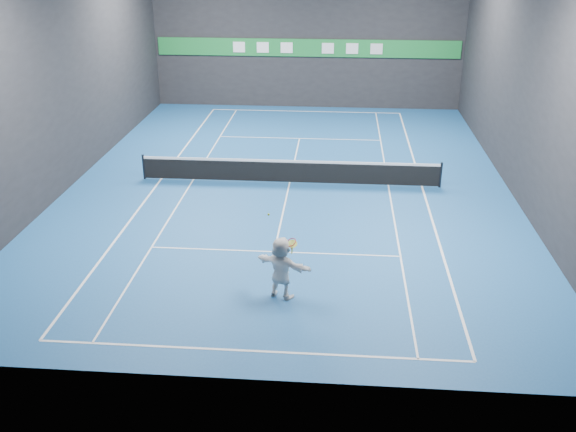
# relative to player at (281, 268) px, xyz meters

# --- Properties ---
(ground) EXTENTS (26.00, 26.00, 0.00)m
(ground) POSITION_rel_player_xyz_m (-0.49, 9.20, -0.93)
(ground) COLOR #194F8C
(ground) RESTS_ON ground
(wall_back) EXTENTS (18.00, 0.10, 9.00)m
(wall_back) POSITION_rel_player_xyz_m (-0.49, 22.20, 3.57)
(wall_back) COLOR black
(wall_back) RESTS_ON ground
(wall_front) EXTENTS (18.00, 0.10, 9.00)m
(wall_front) POSITION_rel_player_xyz_m (-0.49, -3.80, 3.57)
(wall_front) COLOR black
(wall_front) RESTS_ON ground
(wall_left) EXTENTS (0.10, 26.00, 9.00)m
(wall_left) POSITION_rel_player_xyz_m (-9.49, 9.20, 3.57)
(wall_left) COLOR black
(wall_left) RESTS_ON ground
(wall_right) EXTENTS (0.10, 26.00, 9.00)m
(wall_right) POSITION_rel_player_xyz_m (8.51, 9.20, 3.57)
(wall_right) COLOR black
(wall_right) RESTS_ON ground
(baseline_near) EXTENTS (10.98, 0.08, 0.01)m
(baseline_near) POSITION_rel_player_xyz_m (-0.49, -2.69, -0.93)
(baseline_near) COLOR white
(baseline_near) RESTS_ON ground
(baseline_far) EXTENTS (10.98, 0.08, 0.01)m
(baseline_far) POSITION_rel_player_xyz_m (-0.49, 21.09, -0.93)
(baseline_far) COLOR white
(baseline_far) RESTS_ON ground
(sideline_doubles_left) EXTENTS (0.08, 23.78, 0.01)m
(sideline_doubles_left) POSITION_rel_player_xyz_m (-5.98, 9.20, -0.93)
(sideline_doubles_left) COLOR white
(sideline_doubles_left) RESTS_ON ground
(sideline_doubles_right) EXTENTS (0.08, 23.78, 0.01)m
(sideline_doubles_right) POSITION_rel_player_xyz_m (5.00, 9.20, -0.93)
(sideline_doubles_right) COLOR white
(sideline_doubles_right) RESTS_ON ground
(sideline_singles_left) EXTENTS (0.06, 23.78, 0.01)m
(sideline_singles_left) POSITION_rel_player_xyz_m (-4.60, 9.20, -0.93)
(sideline_singles_left) COLOR white
(sideline_singles_left) RESTS_ON ground
(sideline_singles_right) EXTENTS (0.06, 23.78, 0.01)m
(sideline_singles_right) POSITION_rel_player_xyz_m (3.62, 9.20, -0.93)
(sideline_singles_right) COLOR white
(sideline_singles_right) RESTS_ON ground
(service_line_near) EXTENTS (8.23, 0.06, 0.01)m
(service_line_near) POSITION_rel_player_xyz_m (-0.49, 2.80, -0.93)
(service_line_near) COLOR white
(service_line_near) RESTS_ON ground
(service_line_far) EXTENTS (8.23, 0.06, 0.01)m
(service_line_far) POSITION_rel_player_xyz_m (-0.49, 15.60, -0.93)
(service_line_far) COLOR white
(service_line_far) RESTS_ON ground
(center_service_line) EXTENTS (0.06, 12.80, 0.01)m
(center_service_line) POSITION_rel_player_xyz_m (-0.49, 9.20, -0.93)
(center_service_line) COLOR white
(center_service_line) RESTS_ON ground
(player) EXTENTS (1.80, 1.22, 1.86)m
(player) POSITION_rel_player_xyz_m (0.00, 0.00, 0.00)
(player) COLOR white
(player) RESTS_ON ground
(tennis_ball) EXTENTS (0.07, 0.07, 0.07)m
(tennis_ball) POSITION_rel_player_xyz_m (-0.34, 0.02, 1.62)
(tennis_ball) COLOR #B4CF22
(tennis_ball) RESTS_ON player
(tennis_net) EXTENTS (12.50, 0.10, 1.07)m
(tennis_net) POSITION_rel_player_xyz_m (-0.49, 9.20, -0.39)
(tennis_net) COLOR black
(tennis_net) RESTS_ON ground
(sponsor_banner) EXTENTS (17.64, 0.11, 1.00)m
(sponsor_banner) POSITION_rel_player_xyz_m (-0.49, 22.13, 2.57)
(sponsor_banner) COLOR #1C8034
(sponsor_banner) RESTS_ON wall_back
(tennis_racket) EXTENTS (0.41, 0.34, 0.50)m
(tennis_racket) POSITION_rel_player_xyz_m (0.28, 0.05, 0.75)
(tennis_racket) COLOR #AD1219
(tennis_racket) RESTS_ON player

